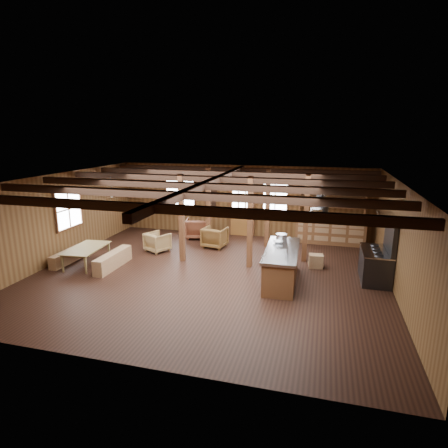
% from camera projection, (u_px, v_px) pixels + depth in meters
% --- Properties ---
extents(room, '(10.04, 9.04, 2.84)m').
position_uv_depth(room, '(208.00, 229.00, 10.56)').
color(room, black).
rests_on(room, ground).
extents(ceiling_joists, '(9.80, 8.82, 0.18)m').
position_uv_depth(ceiling_joists, '(210.00, 183.00, 10.42)').
color(ceiling_joists, black).
rests_on(ceiling_joists, ceiling).
extents(timber_posts, '(3.95, 2.35, 2.80)m').
position_uv_depth(timber_posts, '(242.00, 214.00, 12.38)').
color(timber_posts, '#452513').
rests_on(timber_posts, floor).
extents(back_door, '(1.02, 0.08, 2.15)m').
position_uv_depth(back_door, '(242.00, 214.00, 14.85)').
color(back_door, brown).
rests_on(back_door, floor).
extents(window_back_left, '(1.32, 0.06, 1.32)m').
position_uv_depth(window_back_left, '(180.00, 193.00, 15.35)').
color(window_back_left, white).
rests_on(window_back_left, wall_back).
extents(window_back_right, '(1.02, 0.06, 1.32)m').
position_uv_depth(window_back_right, '(275.00, 197.00, 14.36)').
color(window_back_right, white).
rests_on(window_back_right, wall_back).
extents(window_left, '(0.14, 1.24, 1.32)m').
position_uv_depth(window_left, '(68.00, 209.00, 12.23)').
color(window_left, white).
rests_on(window_left, wall_back).
extents(notice_boards, '(1.08, 0.03, 0.90)m').
position_uv_depth(notice_boards, '(206.00, 193.00, 15.06)').
color(notice_boards, beige).
rests_on(notice_boards, wall_back).
extents(back_counter, '(2.55, 0.60, 2.45)m').
position_uv_depth(back_counter, '(330.00, 228.00, 13.83)').
color(back_counter, brown).
rests_on(back_counter, floor).
extents(pendant_lamps, '(1.86, 2.36, 0.66)m').
position_uv_depth(pendant_lamps, '(150.00, 190.00, 11.86)').
color(pendant_lamps, '#2C2C2F').
rests_on(pendant_lamps, ceiling).
extents(pot_rack, '(0.45, 3.00, 0.42)m').
position_uv_depth(pot_rack, '(321.00, 202.00, 9.75)').
color(pot_rack, '#2C2C2F').
rests_on(pot_rack, ceiling).
extents(kitchen_island, '(0.96, 2.53, 1.20)m').
position_uv_depth(kitchen_island, '(281.00, 265.00, 10.34)').
color(kitchen_island, brown).
rests_on(kitchen_island, floor).
extents(step_stool, '(0.50, 0.38, 0.42)m').
position_uv_depth(step_stool, '(316.00, 261.00, 11.45)').
color(step_stool, '#906041').
rests_on(step_stool, floor).
extents(commercial_range, '(0.79, 1.51, 1.86)m').
position_uv_depth(commercial_range, '(378.00, 260.00, 10.36)').
color(commercial_range, '#2C2C2F').
rests_on(commercial_range, floor).
extents(dining_table, '(1.04, 1.69, 0.57)m').
position_uv_depth(dining_table, '(88.00, 256.00, 11.66)').
color(dining_table, olive).
rests_on(dining_table, floor).
extents(bench_wall, '(0.27, 1.46, 0.40)m').
position_uv_depth(bench_wall, '(68.00, 257.00, 11.87)').
color(bench_wall, '#906041').
rests_on(bench_wall, floor).
extents(bench_aisle, '(0.32, 1.73, 0.48)m').
position_uv_depth(bench_aisle, '(113.00, 260.00, 11.45)').
color(bench_aisle, '#906041').
rests_on(bench_aisle, floor).
extents(armchair_a, '(1.00, 1.01, 0.77)m').
position_uv_depth(armchair_a, '(197.00, 228.00, 14.61)').
color(armchair_a, brown).
rests_on(armchair_a, floor).
extents(armchair_b, '(0.89, 0.91, 0.74)m').
position_uv_depth(armchair_b, '(215.00, 237.00, 13.45)').
color(armchair_b, brown).
rests_on(armchair_b, floor).
extents(armchair_c, '(0.97, 0.97, 0.67)m').
position_uv_depth(armchair_c, '(158.00, 242.00, 13.00)').
color(armchair_c, olive).
rests_on(armchair_c, floor).
extents(counter_pot, '(0.32, 0.32, 0.19)m').
position_uv_depth(counter_pot, '(282.00, 237.00, 11.03)').
color(counter_pot, silver).
rests_on(counter_pot, kitchen_island).
extents(bowl, '(0.34, 0.34, 0.07)m').
position_uv_depth(bowl, '(278.00, 242.00, 10.77)').
color(bowl, silver).
rests_on(bowl, kitchen_island).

